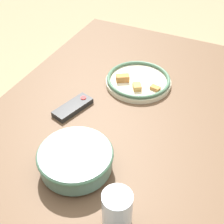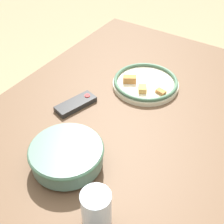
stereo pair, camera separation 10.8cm
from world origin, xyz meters
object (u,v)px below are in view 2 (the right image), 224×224
food_plate (145,83)px  drinking_glass (96,209)px  noodle_bowl (67,155)px  tv_remote (76,104)px

food_plate → drinking_glass: 0.61m
noodle_bowl → tv_remote: noodle_bowl is taller
tv_remote → drinking_glass: drinking_glass is taller
food_plate → noodle_bowl: bearing=179.4°
food_plate → tv_remote: (-0.25, 0.16, -0.01)m
food_plate → tv_remote: bearing=147.9°
tv_remote → noodle_bowl: bearing=-40.7°
drinking_glass → food_plate: bearing=16.7°
noodle_bowl → tv_remote: (0.23, 0.15, -0.03)m
tv_remote → drinking_glass: 0.48m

